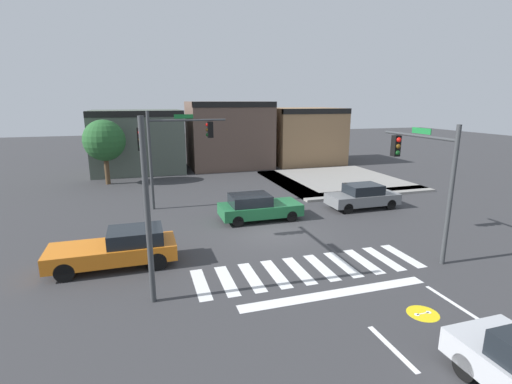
# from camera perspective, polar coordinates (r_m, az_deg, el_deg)

# --- Properties ---
(ground_plane) EXTENTS (120.00, 120.00, 0.00)m
(ground_plane) POSITION_cam_1_polar(r_m,az_deg,el_deg) (18.77, 2.32, -5.97)
(ground_plane) COLOR #353538
(crosswalk_near) EXTENTS (8.94, 2.43, 0.01)m
(crosswalk_near) POSITION_cam_1_polar(r_m,az_deg,el_deg) (14.92, 8.22, -11.47)
(crosswalk_near) COLOR silver
(crosswalk_near) RESTS_ON ground_plane
(bike_detector_marking) EXTENTS (0.96, 0.96, 0.01)m
(bike_detector_marking) POSITION_cam_1_polar(r_m,az_deg,el_deg) (13.05, 24.02, -16.52)
(bike_detector_marking) COLOR yellow
(bike_detector_marking) RESTS_ON ground_plane
(curb_corner_northeast) EXTENTS (10.00, 10.60, 0.15)m
(curb_corner_northeast) POSITION_cam_1_polar(r_m,az_deg,el_deg) (30.44, 11.51, 1.59)
(curb_corner_northeast) COLOR gray
(curb_corner_northeast) RESTS_ON ground_plane
(storefront_row) EXTENTS (23.82, 6.42, 6.24)m
(storefront_row) POSITION_cam_1_polar(r_m,az_deg,el_deg) (36.77, -4.63, 8.36)
(storefront_row) COLOR #4C564C
(storefront_row) RESTS_ON ground_plane
(traffic_signal_southwest) EXTENTS (0.32, 5.74, 5.90)m
(traffic_signal_southwest) POSITION_cam_1_polar(r_m,az_deg,el_deg) (13.79, -16.70, 3.66)
(traffic_signal_southwest) COLOR #383A3D
(traffic_signal_southwest) RESTS_ON ground_plane
(traffic_signal_southeast) EXTENTS (0.32, 4.34, 5.48)m
(traffic_signal_southeast) POSITION_cam_1_polar(r_m,az_deg,el_deg) (17.05, 24.15, 3.60)
(traffic_signal_southeast) COLOR #383A3D
(traffic_signal_southeast) RESTS_ON ground_plane
(traffic_signal_northwest) EXTENTS (4.58, 0.32, 5.78)m
(traffic_signal_northwest) POSITION_cam_1_polar(r_m,az_deg,el_deg) (22.66, -11.88, 7.31)
(traffic_signal_northwest) COLOR #383A3D
(traffic_signal_northwest) RESTS_ON ground_plane
(car_gray) EXTENTS (4.25, 1.78, 1.46)m
(car_gray) POSITION_cam_1_polar(r_m,az_deg,el_deg) (23.42, 15.90, -0.63)
(car_gray) COLOR slate
(car_gray) RESTS_ON ground_plane
(car_green) EXTENTS (4.37, 1.92, 1.43)m
(car_green) POSITION_cam_1_polar(r_m,az_deg,el_deg) (20.32, 0.23, -2.29)
(car_green) COLOR #1E6638
(car_green) RESTS_ON ground_plane
(car_orange) EXTENTS (4.75, 1.82, 1.47)m
(car_orange) POSITION_cam_1_polar(r_m,az_deg,el_deg) (15.67, -20.17, -8.01)
(car_orange) COLOR orange
(car_orange) RESTS_ON ground_plane
(roadside_tree) EXTENTS (3.12, 3.12, 4.96)m
(roadside_tree) POSITION_cam_1_polar(r_m,az_deg,el_deg) (30.89, -22.07, 7.25)
(roadside_tree) COLOR #4C3823
(roadside_tree) RESTS_ON ground_plane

